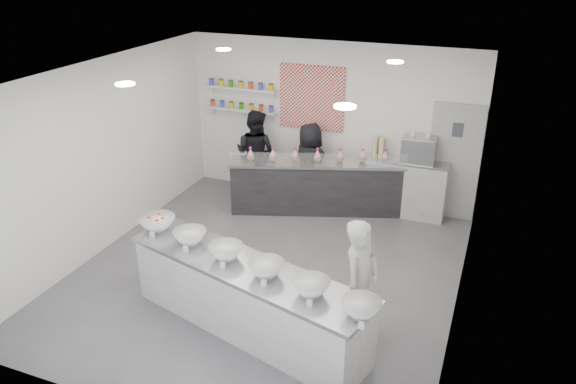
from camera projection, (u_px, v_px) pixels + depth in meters
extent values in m
plane|color=#515156|center=(266.00, 273.00, 8.47)|extent=(6.00, 6.00, 0.00)
plane|color=white|center=(262.00, 75.00, 7.25)|extent=(6.00, 6.00, 0.00)
plane|color=white|center=(329.00, 123.00, 10.40)|extent=(5.50, 0.00, 5.50)
plane|color=white|center=(104.00, 156.00, 8.78)|extent=(0.00, 6.00, 6.00)
plane|color=white|center=(468.00, 214.00, 6.93)|extent=(0.00, 6.00, 6.00)
cube|color=#9D9D9A|center=(454.00, 162.00, 9.79)|extent=(0.88, 0.04, 2.10)
cube|color=#9F0E03|center=(312.00, 98.00, 10.32)|extent=(1.25, 0.03, 1.20)
cube|color=silver|center=(242.00, 110.00, 10.87)|extent=(1.45, 0.22, 0.04)
cube|color=silver|center=(241.00, 88.00, 10.69)|extent=(1.45, 0.22, 0.04)
cylinder|color=white|center=(125.00, 84.00, 6.87)|extent=(0.24, 0.24, 0.02)
cylinder|color=white|center=(345.00, 106.00, 5.93)|extent=(0.24, 0.24, 0.02)
cylinder|color=white|center=(223.00, 49.00, 9.08)|extent=(0.24, 0.24, 0.02)
cylinder|color=white|center=(395.00, 62.00, 8.14)|extent=(0.24, 0.24, 0.02)
cube|color=#9F9F9B|center=(247.00, 298.00, 7.06)|extent=(3.51, 1.68, 0.94)
cube|color=black|center=(317.00, 187.00, 10.24)|extent=(3.15, 1.56, 0.97)
cube|color=white|center=(318.00, 160.00, 9.74)|extent=(2.93, 1.02, 0.27)
cube|color=#9F9F9B|center=(406.00, 188.00, 10.10)|extent=(1.42, 0.45, 1.05)
cube|color=#93969E|center=(419.00, 150.00, 9.74)|extent=(0.58, 0.40, 0.44)
imported|color=beige|center=(360.00, 284.00, 6.71)|extent=(0.52, 0.68, 1.66)
imported|color=black|center=(255.00, 154.00, 10.75)|extent=(0.90, 0.74, 1.72)
imported|color=black|center=(310.00, 164.00, 10.43)|extent=(0.91, 0.76, 1.58)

